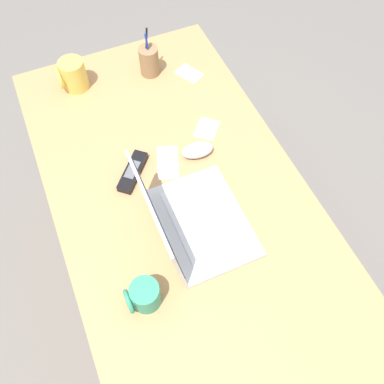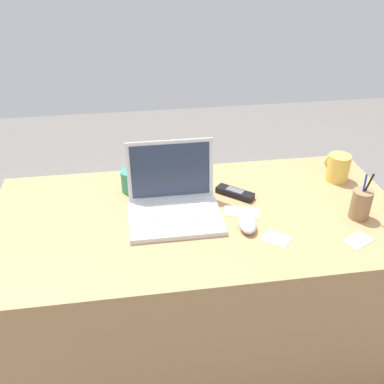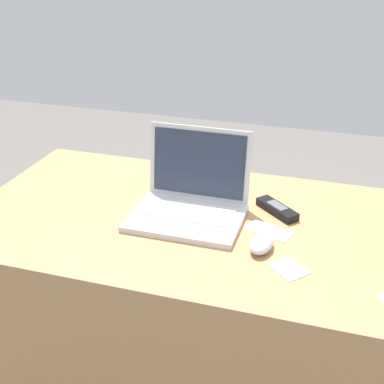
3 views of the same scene
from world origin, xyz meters
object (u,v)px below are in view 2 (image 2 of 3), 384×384
object	(u,v)px
computer_mouse	(247,224)
coffee_mug_tall	(131,180)
laptop	(174,202)
pen_holder	(361,204)
cordless_phone	(235,193)
coffee_mug_white	(338,167)

from	to	relation	value
computer_mouse	coffee_mug_tall	world-z (taller)	coffee_mug_tall
laptop	computer_mouse	size ratio (longest dim) A/B	3.16
computer_mouse	coffee_mug_tall	bearing A→B (deg)	146.24
laptop	coffee_mug_tall	bearing A→B (deg)	127.73
laptop	pen_holder	xyz separation A→B (m)	(0.65, -0.12, 0.01)
computer_mouse	coffee_mug_tall	distance (m)	0.50
computer_mouse	pen_holder	distance (m)	0.41
laptop	computer_mouse	distance (m)	0.27
computer_mouse	pen_holder	bearing A→B (deg)	7.22
laptop	pen_holder	size ratio (longest dim) A/B	1.81
coffee_mug_tall	pen_holder	world-z (taller)	pen_holder
coffee_mug_tall	cordless_phone	world-z (taller)	coffee_mug_tall
laptop	coffee_mug_white	xyz separation A→B (m)	(0.68, 0.15, 0.01)
pen_holder	cordless_phone	bearing A→B (deg)	152.73
laptop	pen_holder	world-z (taller)	laptop
laptop	cordless_phone	bearing A→B (deg)	19.43
computer_mouse	laptop	bearing A→B (deg)	157.31
computer_mouse	pen_holder	size ratio (longest dim) A/B	0.57
coffee_mug_white	cordless_phone	size ratio (longest dim) A/B	0.77
computer_mouse	coffee_mug_white	distance (m)	0.53
coffee_mug_tall	pen_holder	size ratio (longest dim) A/B	0.49
coffee_mug_white	cordless_phone	bearing A→B (deg)	-171.76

